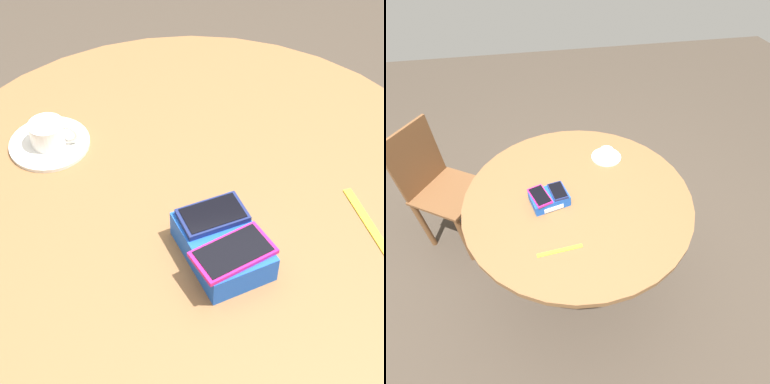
% 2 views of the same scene
% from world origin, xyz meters
% --- Properties ---
extents(ground_plane, '(8.00, 8.00, 0.00)m').
position_xyz_m(ground_plane, '(0.00, 0.00, 0.00)').
color(ground_plane, '#42382D').
extents(round_table, '(1.14, 1.14, 0.77)m').
position_xyz_m(round_table, '(0.00, 0.00, 0.66)').
color(round_table, '#2D2D2D').
rests_on(round_table, ground_plane).
extents(phone_box, '(0.20, 0.16, 0.06)m').
position_xyz_m(phone_box, '(-0.15, -0.03, 0.79)').
color(phone_box, blue).
rests_on(phone_box, round_table).
extents(phone_magenta, '(0.12, 0.15, 0.01)m').
position_xyz_m(phone_magenta, '(-0.19, -0.03, 0.83)').
color(phone_magenta, '#D11975').
rests_on(phone_magenta, phone_box).
extents(phone_navy, '(0.09, 0.13, 0.01)m').
position_xyz_m(phone_navy, '(-0.10, -0.02, 0.83)').
color(phone_navy, navy).
rests_on(phone_navy, phone_box).
extents(saucer, '(0.17, 0.17, 0.01)m').
position_xyz_m(saucer, '(0.21, 0.26, 0.77)').
color(saucer, silver).
rests_on(saucer, round_table).
extents(coffee_cup, '(0.07, 0.10, 0.05)m').
position_xyz_m(coffee_cup, '(0.21, 0.26, 0.80)').
color(coffee_cup, silver).
rests_on(coffee_cup, saucer).
extents(lanyard_strap, '(0.20, 0.03, 0.00)m').
position_xyz_m(lanyard_strap, '(-0.14, -0.31, 0.77)').
color(lanyard_strap, yellow).
rests_on(lanyard_strap, round_table).
extents(chair_near_window, '(0.53, 0.53, 0.89)m').
position_xyz_m(chair_near_window, '(-0.82, 0.51, 0.46)').
color(chair_near_window, brown).
rests_on(chair_near_window, ground_plane).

